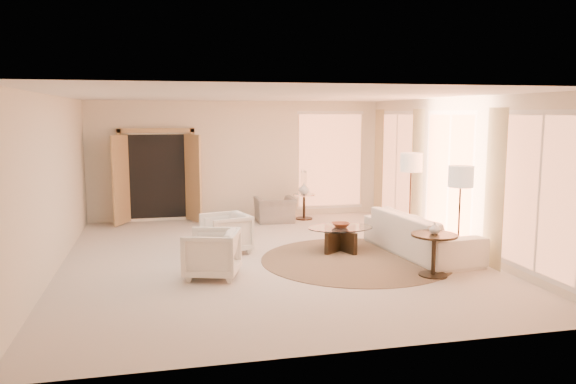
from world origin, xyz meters
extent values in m
cube|color=beige|center=(0.00, 0.00, -0.01)|extent=(7.00, 8.00, 0.02)
cube|color=white|center=(0.00, 0.00, 2.80)|extent=(7.00, 8.00, 0.02)
cube|color=beige|center=(0.00, 4.00, 1.40)|extent=(7.00, 0.04, 2.80)
cube|color=beige|center=(0.00, -4.00, 1.40)|extent=(7.00, 0.04, 2.80)
cube|color=beige|center=(-3.50, 0.00, 1.40)|extent=(0.04, 8.00, 2.80)
cube|color=beige|center=(3.50, 0.00, 1.40)|extent=(0.04, 8.00, 2.80)
cube|color=tan|center=(-1.90, 3.89, 1.08)|extent=(1.80, 0.12, 2.16)
cube|color=tan|center=(-2.70, 3.62, 1.03)|extent=(0.35, 0.66, 2.00)
cube|color=tan|center=(-1.10, 3.62, 1.03)|extent=(0.35, 0.66, 2.00)
cylinder|color=#443222|center=(1.41, -0.45, 0.01)|extent=(3.80, 3.80, 0.01)
imported|color=white|center=(2.69, -0.29, 0.37)|extent=(1.26, 2.62, 0.74)
imported|color=white|center=(-0.71, 0.58, 0.39)|extent=(0.89, 0.92, 0.78)
imported|color=white|center=(-1.11, -0.91, 0.40)|extent=(0.93, 0.97, 0.81)
imported|color=gray|center=(0.74, 3.21, 0.39)|extent=(0.88, 0.58, 0.77)
cube|color=black|center=(1.35, 0.24, 0.20)|extent=(0.36, 0.89, 0.40)
cube|color=black|center=(1.35, 0.24, 0.20)|extent=(0.76, 0.62, 0.40)
cylinder|color=white|center=(1.35, 0.24, 0.43)|extent=(1.50, 1.50, 0.02)
cylinder|color=black|center=(2.24, -1.64, 0.02)|extent=(0.44, 0.44, 0.03)
cylinder|color=black|center=(2.24, -1.64, 0.33)|extent=(0.07, 0.07, 0.63)
cylinder|color=black|center=(2.24, -1.64, 0.65)|extent=(0.71, 0.71, 0.03)
cylinder|color=black|center=(1.48, 3.40, 0.02)|extent=(0.40, 0.40, 0.03)
cylinder|color=black|center=(1.48, 3.40, 0.30)|extent=(0.06, 0.06, 0.57)
cylinder|color=white|center=(1.48, 3.40, 0.59)|extent=(0.52, 0.52, 0.03)
cylinder|color=black|center=(2.90, 0.63, 0.02)|extent=(0.30, 0.30, 0.03)
cylinder|color=black|center=(2.90, 0.63, 0.74)|extent=(0.03, 0.03, 1.48)
cylinder|color=#C3AB8E|center=(2.90, 0.63, 1.57)|extent=(0.42, 0.42, 0.36)
cylinder|color=black|center=(2.90, -1.21, 0.02)|extent=(0.28, 0.28, 0.03)
cylinder|color=black|center=(2.90, -1.21, 0.71)|extent=(0.03, 0.03, 1.41)
cylinder|color=#C3AB8E|center=(2.90, -1.21, 1.49)|extent=(0.40, 0.40, 0.34)
imported|color=brown|center=(1.35, 0.24, 0.48)|extent=(0.34, 0.34, 0.08)
imported|color=white|center=(2.24, -1.64, 0.75)|extent=(0.22, 0.22, 0.18)
imported|color=white|center=(1.48, 3.40, 0.74)|extent=(0.35, 0.35, 0.27)
camera|label=1|loc=(-1.85, -9.36, 2.51)|focal=35.00mm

